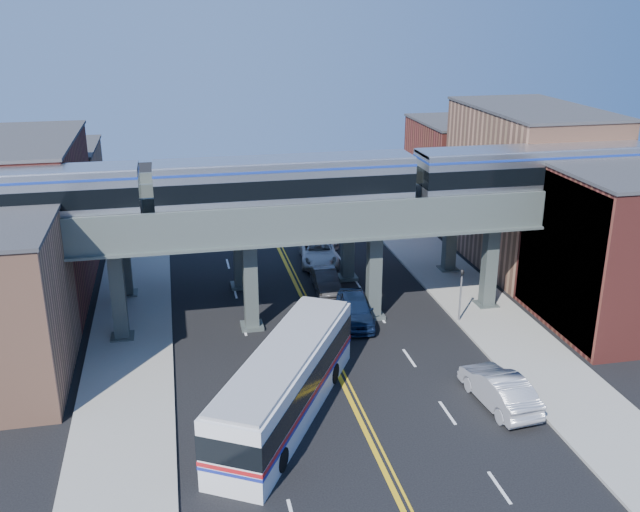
{
  "coord_description": "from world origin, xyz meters",
  "views": [
    {
      "loc": [
        -8.26,
        -33.21,
        19.67
      ],
      "look_at": [
        -0.0,
        5.93,
        5.29
      ],
      "focal_mm": 40.0,
      "sensor_mm": 36.0,
      "label": 1
    }
  ],
  "objects_px": {
    "car_lane_a": "(355,309)",
    "car_lane_b": "(326,281)",
    "car_lane_d": "(321,231)",
    "traffic_signal": "(461,290)",
    "car_parked_curb": "(499,389)",
    "stop_sign": "(336,330)",
    "transit_bus": "(286,383)",
    "car_lane_c": "(319,252)",
    "transit_train": "(286,184)"
  },
  "relations": [
    {
      "from": "car_lane_d",
      "to": "car_parked_curb",
      "type": "distance_m",
      "value": 28.02
    },
    {
      "from": "stop_sign",
      "to": "transit_bus",
      "type": "height_order",
      "value": "transit_bus"
    },
    {
      "from": "transit_bus",
      "to": "car_parked_curb",
      "type": "height_order",
      "value": "transit_bus"
    },
    {
      "from": "transit_train",
      "to": "car_lane_a",
      "type": "distance_m",
      "value": 9.43
    },
    {
      "from": "car_parked_curb",
      "to": "car_lane_c",
      "type": "bearing_deg",
      "value": -83.38
    },
    {
      "from": "transit_bus",
      "to": "car_lane_a",
      "type": "xyz_separation_m",
      "value": [
        6.14,
        9.88,
        -0.87
      ]
    },
    {
      "from": "transit_train",
      "to": "car_lane_d",
      "type": "height_order",
      "value": "transit_train"
    },
    {
      "from": "transit_train",
      "to": "traffic_signal",
      "type": "xyz_separation_m",
      "value": [
        10.88,
        -2.0,
        -6.99
      ]
    },
    {
      "from": "car_lane_b",
      "to": "car_lane_a",
      "type": "bearing_deg",
      "value": -80.57
    },
    {
      "from": "car_lane_c",
      "to": "car_parked_curb",
      "type": "distance_m",
      "value": 23.14
    },
    {
      "from": "transit_train",
      "to": "car_lane_b",
      "type": "height_order",
      "value": "transit_train"
    },
    {
      "from": "transit_bus",
      "to": "car_parked_curb",
      "type": "bearing_deg",
      "value": -67.32
    },
    {
      "from": "car_lane_a",
      "to": "car_parked_curb",
      "type": "relative_size",
      "value": 0.99
    },
    {
      "from": "stop_sign",
      "to": "car_parked_curb",
      "type": "distance_m",
      "value": 9.81
    },
    {
      "from": "car_lane_c",
      "to": "car_lane_a",
      "type": "bearing_deg",
      "value": -82.6
    },
    {
      "from": "transit_train",
      "to": "car_lane_a",
      "type": "bearing_deg",
      "value": -7.76
    },
    {
      "from": "transit_bus",
      "to": "car_lane_c",
      "type": "xyz_separation_m",
      "value": [
        6.13,
        21.35,
        -0.95
      ]
    },
    {
      "from": "transit_bus",
      "to": "car_lane_b",
      "type": "distance_m",
      "value": 16.48
    },
    {
      "from": "car_lane_a",
      "to": "car_lane_b",
      "type": "distance_m",
      "value": 5.69
    },
    {
      "from": "transit_train",
      "to": "traffic_signal",
      "type": "height_order",
      "value": "transit_train"
    },
    {
      "from": "stop_sign",
      "to": "car_lane_b",
      "type": "xyz_separation_m",
      "value": [
        1.62,
        10.06,
        -1.0
      ]
    },
    {
      "from": "car_lane_c",
      "to": "car_parked_curb",
      "type": "bearing_deg",
      "value": -70.84
    },
    {
      "from": "transit_bus",
      "to": "car_parked_curb",
      "type": "xyz_separation_m",
      "value": [
        10.87,
        -1.3,
        -0.89
      ]
    },
    {
      "from": "transit_train",
      "to": "transit_bus",
      "type": "bearing_deg",
      "value": -99.95
    },
    {
      "from": "car_lane_d",
      "to": "traffic_signal",
      "type": "bearing_deg",
      "value": -68.71
    },
    {
      "from": "car_lane_d",
      "to": "car_lane_a",
      "type": "bearing_deg",
      "value": -89.45
    },
    {
      "from": "transit_train",
      "to": "stop_sign",
      "type": "relative_size",
      "value": 18.22
    },
    {
      "from": "car_lane_a",
      "to": "stop_sign",
      "type": "bearing_deg",
      "value": -109.93
    },
    {
      "from": "transit_train",
      "to": "stop_sign",
      "type": "distance_m",
      "value": 9.26
    },
    {
      "from": "car_lane_c",
      "to": "traffic_signal",
      "type": "bearing_deg",
      "value": -55.58
    },
    {
      "from": "stop_sign",
      "to": "car_parked_curb",
      "type": "xyz_separation_m",
      "value": [
        7.05,
        -6.76,
        -0.85
      ]
    },
    {
      "from": "car_parked_curb",
      "to": "car_lane_d",
      "type": "bearing_deg",
      "value": -88.05
    },
    {
      "from": "car_lane_a",
      "to": "car_lane_c",
      "type": "xyz_separation_m",
      "value": [
        -0.01,
        11.47,
        -0.08
      ]
    },
    {
      "from": "transit_train",
      "to": "car_lane_d",
      "type": "xyz_separation_m",
      "value": [
        5.55,
        16.04,
        -8.39
      ]
    },
    {
      "from": "traffic_signal",
      "to": "car_lane_d",
      "type": "height_order",
      "value": "traffic_signal"
    },
    {
      "from": "transit_bus",
      "to": "traffic_signal",
      "type": "bearing_deg",
      "value": -26.86
    },
    {
      "from": "stop_sign",
      "to": "car_lane_a",
      "type": "height_order",
      "value": "stop_sign"
    },
    {
      "from": "stop_sign",
      "to": "car_lane_b",
      "type": "height_order",
      "value": "stop_sign"
    },
    {
      "from": "car_lane_a",
      "to": "transit_bus",
      "type": "bearing_deg",
      "value": -114.03
    },
    {
      "from": "stop_sign",
      "to": "car_lane_d",
      "type": "bearing_deg",
      "value": 80.38
    },
    {
      "from": "car_lane_a",
      "to": "car_lane_b",
      "type": "height_order",
      "value": "car_lane_a"
    },
    {
      "from": "car_lane_b",
      "to": "stop_sign",
      "type": "bearing_deg",
      "value": -96.83
    },
    {
      "from": "car_lane_d",
      "to": "car_parked_curb",
      "type": "bearing_deg",
      "value": -78.03
    },
    {
      "from": "stop_sign",
      "to": "car_lane_a",
      "type": "bearing_deg",
      "value": 62.22
    },
    {
      "from": "car_parked_curb",
      "to": "traffic_signal",
      "type": "bearing_deg",
      "value": -105.92
    },
    {
      "from": "car_lane_b",
      "to": "car_parked_curb",
      "type": "height_order",
      "value": "car_parked_curb"
    },
    {
      "from": "transit_bus",
      "to": "car_lane_d",
      "type": "relative_size",
      "value": 2.13
    },
    {
      "from": "car_lane_b",
      "to": "car_lane_c",
      "type": "xyz_separation_m",
      "value": [
        0.69,
        5.83,
        0.09
      ]
    },
    {
      "from": "car_lane_a",
      "to": "car_lane_c",
      "type": "relative_size",
      "value": 0.89
    },
    {
      "from": "traffic_signal",
      "to": "car_parked_curb",
      "type": "bearing_deg",
      "value": -100.72
    }
  ]
}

